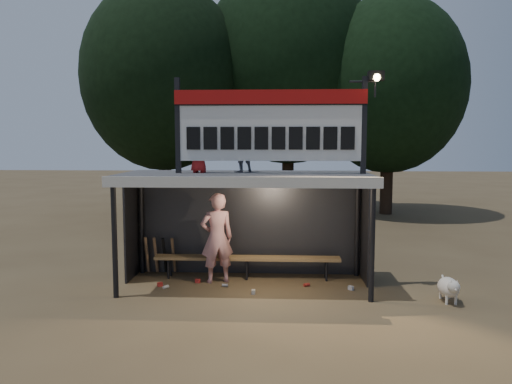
% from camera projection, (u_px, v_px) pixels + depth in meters
% --- Properties ---
extents(ground, '(80.00, 80.00, 0.00)m').
position_uv_depth(ground, '(245.00, 286.00, 10.26)').
color(ground, '#4E3D27').
rests_on(ground, ground).
extents(player, '(0.80, 0.65, 1.90)m').
position_uv_depth(player, '(217.00, 238.00, 10.43)').
color(player, silver).
rests_on(player, ground).
extents(child_a, '(0.62, 0.59, 1.00)m').
position_uv_depth(child_a, '(241.00, 148.00, 10.29)').
color(child_a, slate).
rests_on(child_a, dugout_shelter).
extents(child_b, '(0.48, 0.37, 0.88)m').
position_uv_depth(child_b, '(199.00, 151.00, 10.12)').
color(child_b, '#A41919').
rests_on(child_b, dugout_shelter).
extents(dugout_shelter, '(5.10, 2.08, 2.32)m').
position_uv_depth(dugout_shelter, '(246.00, 195.00, 10.31)').
color(dugout_shelter, '#3F3F42').
rests_on(dugout_shelter, ground).
extents(scoreboard_assembly, '(4.10, 0.27, 1.99)m').
position_uv_depth(scoreboard_assembly, '(273.00, 123.00, 9.88)').
color(scoreboard_assembly, black).
rests_on(scoreboard_assembly, dugout_shelter).
extents(bench, '(4.00, 0.35, 0.48)m').
position_uv_depth(bench, '(247.00, 259.00, 10.76)').
color(bench, olive).
rests_on(bench, ground).
extents(tree_left, '(6.46, 6.46, 9.27)m').
position_uv_depth(tree_left, '(163.00, 77.00, 19.84)').
color(tree_left, black).
rests_on(tree_left, ground).
extents(tree_mid, '(7.22, 7.22, 10.36)m').
position_uv_depth(tree_mid, '(289.00, 65.00, 21.00)').
color(tree_mid, black).
rests_on(tree_mid, ground).
extents(tree_right, '(6.08, 6.08, 8.72)m').
position_uv_depth(tree_right, '(389.00, 85.00, 19.90)').
color(tree_right, black).
rests_on(tree_right, ground).
extents(dog, '(0.36, 0.81, 0.49)m').
position_uv_depth(dog, '(449.00, 287.00, 9.18)').
color(dog, beige).
rests_on(dog, ground).
extents(bats, '(0.67, 0.35, 0.84)m').
position_uv_depth(bats, '(160.00, 255.00, 11.13)').
color(bats, '#8F6642').
rests_on(bats, ground).
extents(litter, '(4.00, 0.79, 0.08)m').
position_uv_depth(litter, '(237.00, 286.00, 10.10)').
color(litter, '#B3261E').
rests_on(litter, ground).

